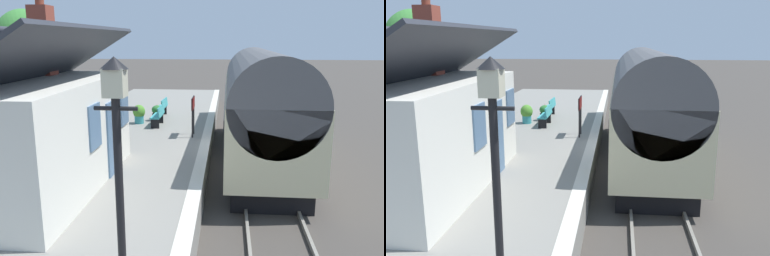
# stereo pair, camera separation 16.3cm
# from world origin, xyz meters

# --- Properties ---
(ground_plane) EXTENTS (160.00, 160.00, 0.00)m
(ground_plane) POSITION_xyz_m (0.00, 0.00, 0.00)
(ground_plane) COLOR #423D38
(platform) EXTENTS (32.00, 6.65, 0.93)m
(platform) POSITION_xyz_m (0.00, 4.32, 0.47)
(platform) COLOR gray
(platform) RESTS_ON ground
(platform_edge_coping) EXTENTS (32.00, 0.36, 0.02)m
(platform_edge_coping) POSITION_xyz_m (0.00, 1.18, 0.94)
(platform_edge_coping) COLOR beige
(platform_edge_coping) RESTS_ON platform
(rail_near) EXTENTS (52.00, 0.08, 0.14)m
(rail_near) POSITION_xyz_m (0.00, -1.62, 0.07)
(rail_near) COLOR gray
(rail_near) RESTS_ON ground
(rail_far) EXTENTS (52.00, 0.08, 0.14)m
(rail_far) POSITION_xyz_m (0.00, -0.18, 0.07)
(rail_far) COLOR gray
(rail_far) RESTS_ON ground
(train) EXTENTS (10.95, 2.73, 4.32)m
(train) POSITION_xyz_m (1.37, -0.90, 2.22)
(train) COLOR black
(train) RESTS_ON ground
(station_building) EXTENTS (6.80, 4.30, 5.07)m
(station_building) POSITION_xyz_m (-4.40, 5.64, 2.44)
(station_building) COLOR silver
(station_building) RESTS_ON platform
(bench_mid_platform) EXTENTS (1.41, 0.46, 0.88)m
(bench_mid_platform) POSITION_xyz_m (5.34, 3.61, 1.41)
(bench_mid_platform) COLOR teal
(bench_mid_platform) RESTS_ON platform
(bench_by_lamp) EXTENTS (1.40, 0.44, 0.88)m
(bench_by_lamp) POSITION_xyz_m (3.19, 3.43, 1.41)
(bench_by_lamp) COLOR teal
(bench_by_lamp) RESTS_ON platform
(planter_bench_right) EXTENTS (0.95, 0.32, 0.64)m
(planter_bench_right) POSITION_xyz_m (6.15, 6.64, 1.24)
(planter_bench_right) COLOR #9E5138
(planter_bench_right) RESTS_ON platform
(planter_bench_left) EXTENTS (0.56, 0.56, 0.86)m
(planter_bench_left) POSITION_xyz_m (3.59, 4.40, 1.40)
(planter_bench_left) COLOR teal
(planter_bench_left) RESTS_ON platform
(planter_edge_near) EXTENTS (0.51, 0.51, 0.80)m
(planter_edge_near) POSITION_xyz_m (4.31, 3.69, 1.31)
(planter_edge_near) COLOR black
(planter_edge_near) RESTS_ON platform
(lamp_post_platform) EXTENTS (0.32, 0.50, 3.61)m
(lamp_post_platform) POSITION_xyz_m (-9.48, 1.64, 3.46)
(lamp_post_platform) COLOR black
(lamp_post_platform) RESTS_ON platform
(station_sign_board) EXTENTS (0.96, 0.06, 1.57)m
(station_sign_board) POSITION_xyz_m (1.47, 1.73, 2.12)
(station_sign_board) COLOR black
(station_sign_board) RESTS_ON platform
(tree_far_right) EXTENTS (3.63, 3.52, 6.48)m
(tree_far_right) POSITION_xyz_m (9.39, 12.58, 4.51)
(tree_far_right) COLOR #4C3828
(tree_far_right) RESTS_ON ground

